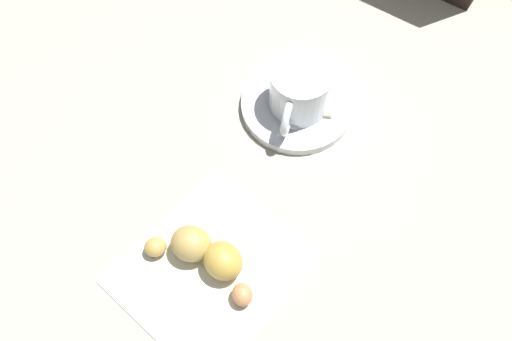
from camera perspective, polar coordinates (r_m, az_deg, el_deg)
The scene contains 7 objects.
ground_plane at distance 0.63m, azimuth 0.65°, elevation -0.13°, with size 1.80×1.80×0.00m, color #A6A18E.
saucer at distance 0.67m, azimuth 4.19°, elevation 6.68°, with size 0.13×0.13×0.01m, color silver.
espresso_cup at distance 0.64m, azimuth 4.45°, elevation 8.10°, with size 0.10×0.07×0.06m.
teaspoon at distance 0.67m, azimuth 3.81°, elevation 7.11°, with size 0.11×0.07×0.01m.
sugar_packet at distance 0.67m, azimuth 7.02°, elevation 7.56°, with size 0.06×0.02×0.01m, color beige.
napkin at distance 0.59m, azimuth -4.86°, elevation -9.88°, with size 0.17×0.15×0.00m, color white.
croissant at distance 0.57m, azimuth -5.15°, elevation -8.54°, with size 0.06×0.13×0.04m.
Camera 1 is at (-0.26, -0.15, 0.56)m, focal length 39.23 mm.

